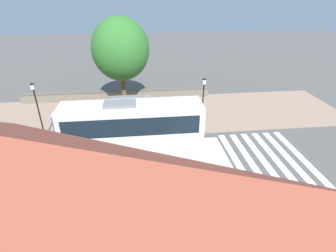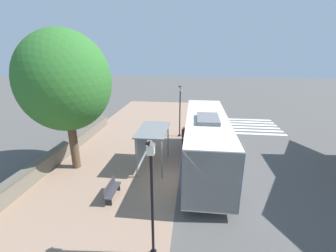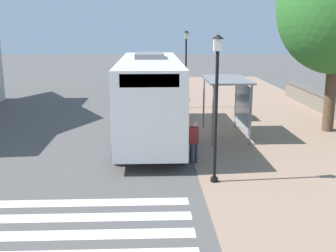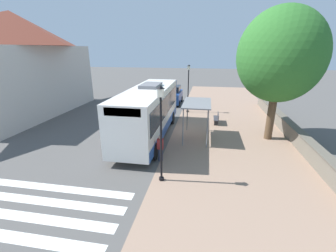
% 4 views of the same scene
% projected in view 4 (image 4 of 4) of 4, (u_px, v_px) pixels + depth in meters
% --- Properties ---
extents(ground_plane, '(120.00, 120.00, 0.00)m').
position_uv_depth(ground_plane, '(174.00, 129.00, 18.03)').
color(ground_plane, '#514F4C').
rests_on(ground_plane, ground).
extents(sidewalk_plaza, '(9.00, 44.00, 0.02)m').
position_uv_depth(sidewalk_plaza, '(232.00, 132.00, 17.30)').
color(sidewalk_plaza, '#937560').
rests_on(sidewalk_plaza, ground).
extents(stone_wall, '(0.60, 20.00, 1.04)m').
position_uv_depth(stone_wall, '(289.00, 129.00, 16.48)').
color(stone_wall, '#6B6356').
rests_on(stone_wall, ground).
extents(background_building, '(7.25, 14.49, 9.27)m').
position_uv_depth(background_building, '(19.00, 64.00, 20.84)').
color(background_building, beige).
rests_on(background_building, ground).
extents(bus, '(2.67, 10.16, 3.73)m').
position_uv_depth(bus, '(149.00, 111.00, 16.02)').
color(bus, silver).
rests_on(bus, ground).
extents(bus_shelter, '(1.86, 3.44, 2.64)m').
position_uv_depth(bus_shelter, '(200.00, 109.00, 15.48)').
color(bus_shelter, slate).
rests_on(bus_shelter, ground).
extents(pedestrian, '(0.34, 0.22, 1.57)m').
position_uv_depth(pedestrian, '(160.00, 146.00, 12.64)').
color(pedestrian, '#2D3347').
rests_on(pedestrian, ground).
extents(bench, '(0.40, 1.61, 0.88)m').
position_uv_depth(bench, '(217.00, 118.00, 19.29)').
color(bench, '#333338').
rests_on(bench, ground).
extents(street_lamp_near, '(0.28, 0.28, 4.69)m').
position_uv_depth(street_lamp_near, '(188.00, 85.00, 22.00)').
color(street_lamp_near, black).
rests_on(street_lamp_near, ground).
extents(street_lamp_far, '(0.28, 0.28, 4.65)m').
position_uv_depth(street_lamp_far, '(161.00, 128.00, 10.12)').
color(street_lamp_far, black).
rests_on(street_lamp_far, ground).
extents(shade_tree, '(5.42, 5.42, 8.68)m').
position_uv_depth(shade_tree, '(280.00, 56.00, 14.29)').
color(shade_tree, brown).
rests_on(shade_tree, ground).
extents(parked_car_behind_bus, '(2.00, 4.02, 2.08)m').
position_uv_depth(parked_car_behind_bus, '(173.00, 95.00, 26.12)').
color(parked_car_behind_bus, navy).
rests_on(parked_car_behind_bus, ground).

